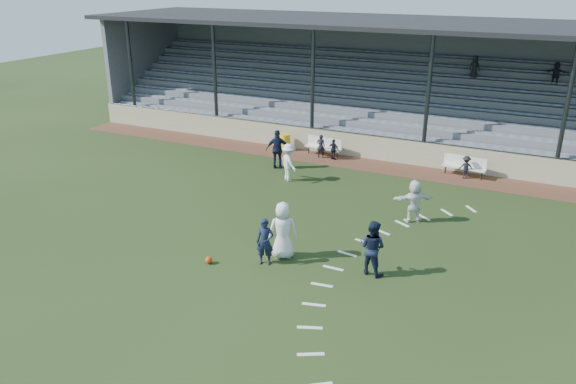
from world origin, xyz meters
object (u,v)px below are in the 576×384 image
Objects in this scene: football at (209,260)px; player_white_lead at (283,230)px; bench_left at (324,145)px; bench_right at (465,164)px; trash_bin at (285,142)px; player_navy_lead at (265,242)px.

football is 0.12× the size of player_white_lead.
bench_left is 1.00× the size of bench_right.
player_white_lead is at bearing -64.32° from trash_bin.
player_white_lead is at bearing 36.48° from football.
player_white_lead is 1.23× the size of player_navy_lead.
football is at bearing -172.59° from player_navy_lead.
bench_right is 8.53× the size of football.
player_white_lead is (3.03, -10.98, 0.40)m from bench_left.
player_navy_lead is at bearing -70.29° from bench_left.
bench_right is 13.85m from football.
trash_bin is 0.44× the size of player_white_lead.
bench_right is at bearing 63.72° from football.
football is 2.65m from player_white_lead.
bench_left is at bearing 85.07° from player_navy_lead.
bench_right is 12.43m from player_navy_lead.
bench_right is at bearing 51.03° from player_navy_lead.
football is 0.15× the size of player_navy_lead.
bench_right is 9.39m from trash_bin.
bench_left is at bearing -103.04° from player_white_lead.
trash_bin is at bearing -174.17° from bench_right.
player_navy_lead is (4.96, -11.64, 0.34)m from trash_bin.
trash_bin is 3.67× the size of football.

